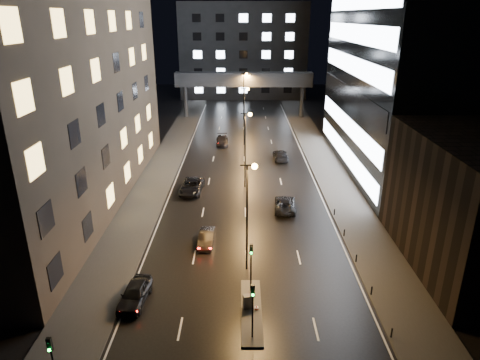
# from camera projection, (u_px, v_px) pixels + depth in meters

# --- Properties ---
(ground) EXTENTS (160.00, 160.00, 0.00)m
(ground) POSITION_uv_depth(u_px,v_px,m) (244.00, 159.00, 68.80)
(ground) COLOR black
(ground) RESTS_ON ground
(sidewalk_left) EXTENTS (5.00, 110.00, 0.15)m
(sidewalk_left) POSITION_uv_depth(u_px,v_px,m) (161.00, 169.00, 64.15)
(sidewalk_left) COLOR #383533
(sidewalk_left) RESTS_ON ground
(sidewalk_right) EXTENTS (5.00, 110.00, 0.15)m
(sidewalk_right) POSITION_uv_depth(u_px,v_px,m) (328.00, 169.00, 64.07)
(sidewalk_right) COLOR #383533
(sidewalk_right) RESTS_ON ground
(building_left) EXTENTS (15.00, 48.00, 40.00)m
(building_left) POSITION_uv_depth(u_px,v_px,m) (41.00, 31.00, 46.75)
(building_left) COLOR #2D2319
(building_left) RESTS_ON ground
(building_right_low) EXTENTS (10.00, 18.00, 12.00)m
(building_right_low) POSITION_uv_depth(u_px,v_px,m) (474.00, 205.00, 37.66)
(building_right_low) COLOR black
(building_right_low) RESTS_ON ground
(building_right_glass) EXTENTS (20.00, 36.00, 45.00)m
(building_right_glass) POSITION_uv_depth(u_px,v_px,m) (433.00, 8.00, 56.90)
(building_right_glass) COLOR black
(building_right_glass) RESTS_ON ground
(building_far) EXTENTS (34.00, 14.00, 25.00)m
(building_far) POSITION_uv_depth(u_px,v_px,m) (243.00, 51.00, 118.42)
(building_far) COLOR #333335
(building_far) RESTS_ON ground
(skybridge) EXTENTS (30.00, 3.00, 10.00)m
(skybridge) POSITION_uv_depth(u_px,v_px,m) (244.00, 80.00, 93.79)
(skybridge) COLOR #333335
(skybridge) RESTS_ON ground
(median_island) EXTENTS (1.60, 8.00, 0.15)m
(median_island) POSITION_uv_depth(u_px,v_px,m) (251.00, 311.00, 33.32)
(median_island) COLOR #383533
(median_island) RESTS_ON ground
(traffic_signal_near) EXTENTS (0.28, 0.34, 4.40)m
(traffic_signal_near) POSITION_uv_depth(u_px,v_px,m) (251.00, 260.00, 34.56)
(traffic_signal_near) COLOR black
(traffic_signal_near) RESTS_ON median_island
(traffic_signal_far) EXTENTS (0.28, 0.34, 4.40)m
(traffic_signal_far) POSITION_uv_depth(u_px,v_px,m) (253.00, 303.00, 29.42)
(traffic_signal_far) COLOR black
(traffic_signal_far) RESTS_ON median_island
(traffic_signal_corner) EXTENTS (0.28, 0.34, 4.40)m
(traffic_signal_corner) POSITION_uv_depth(u_px,v_px,m) (52.00, 358.00, 24.85)
(traffic_signal_corner) COLOR black
(traffic_signal_corner) RESTS_ON ground
(bollard_row) EXTENTS (0.12, 25.12, 0.90)m
(bollard_row) POSITION_uv_depth(u_px,v_px,m) (363.00, 274.00, 37.35)
(bollard_row) COLOR black
(bollard_row) RESTS_ON ground
(streetlight_near) EXTENTS (1.45, 0.50, 10.15)m
(streetlight_near) POSITION_uv_depth(u_px,v_px,m) (249.00, 204.00, 36.60)
(streetlight_near) COLOR black
(streetlight_near) RESTS_ON ground
(streetlight_mid_a) EXTENTS (1.45, 0.50, 10.15)m
(streetlight_mid_a) POSITION_uv_depth(u_px,v_px,m) (246.00, 140.00, 55.27)
(streetlight_mid_a) COLOR black
(streetlight_mid_a) RESTS_ON ground
(streetlight_mid_b) EXTENTS (1.45, 0.50, 10.15)m
(streetlight_mid_b) POSITION_uv_depth(u_px,v_px,m) (245.00, 109.00, 73.93)
(streetlight_mid_b) COLOR black
(streetlight_mid_b) RESTS_ON ground
(streetlight_far) EXTENTS (1.45, 0.50, 10.15)m
(streetlight_far) POSITION_uv_depth(u_px,v_px,m) (244.00, 90.00, 92.59)
(streetlight_far) COLOR black
(streetlight_far) RESTS_ON ground
(car_away_a) EXTENTS (2.31, 4.88, 1.61)m
(car_away_a) POSITION_uv_depth(u_px,v_px,m) (135.00, 294.00, 34.15)
(car_away_a) COLOR black
(car_away_a) RESTS_ON ground
(car_away_b) EXTENTS (1.58, 4.17, 1.36)m
(car_away_b) POSITION_uv_depth(u_px,v_px,m) (206.00, 238.00, 42.93)
(car_away_b) COLOR black
(car_away_b) RESTS_ON ground
(car_away_c) EXTENTS (3.09, 6.03, 1.63)m
(car_away_c) POSITION_uv_depth(u_px,v_px,m) (192.00, 186.00, 55.56)
(car_away_c) COLOR black
(car_away_c) RESTS_ON ground
(car_away_d) EXTENTS (2.29, 5.26, 1.51)m
(car_away_d) POSITION_uv_depth(u_px,v_px,m) (222.00, 140.00, 76.24)
(car_away_d) COLOR black
(car_away_d) RESTS_ON ground
(car_toward_a) EXTENTS (2.82, 5.38, 1.44)m
(car_toward_a) POSITION_uv_depth(u_px,v_px,m) (285.00, 204.00, 50.56)
(car_toward_a) COLOR black
(car_toward_a) RESTS_ON ground
(car_toward_b) EXTENTS (2.30, 5.36, 1.54)m
(car_toward_b) POSITION_uv_depth(u_px,v_px,m) (281.00, 155.00, 68.21)
(car_toward_b) COLOR black
(car_toward_b) RESTS_ON ground
(utility_cabinet) EXTENTS (0.84, 0.66, 1.15)m
(utility_cabinet) POSITION_uv_depth(u_px,v_px,m) (248.00, 301.00, 33.34)
(utility_cabinet) COLOR #49494B
(utility_cabinet) RESTS_ON median_island
(cone_a) EXTENTS (0.42, 0.42, 0.51)m
(cone_a) POSITION_uv_depth(u_px,v_px,m) (256.00, 308.00, 33.31)
(cone_a) COLOR #F93B0D
(cone_a) RESTS_ON ground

